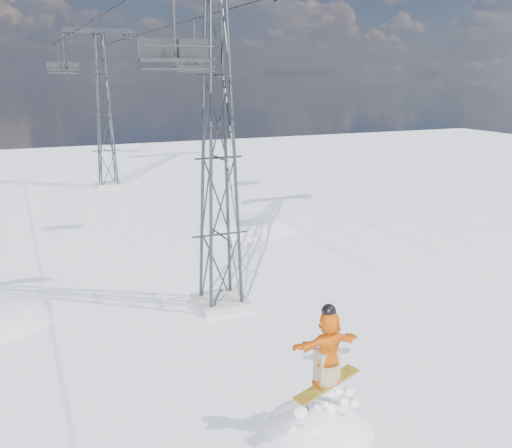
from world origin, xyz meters
The scene contains 9 objects.
ground centered at (0.00, 0.00, 0.00)m, with size 120.00×120.00×0.00m, color white.
snow_terrain centered at (-4.77, 21.24, -9.59)m, with size 39.00×37.00×22.00m.
lift_tower_near centered at (0.80, 8.00, 5.47)m, with size 5.20×1.80×11.43m.
lift_tower_far centered at (0.80, 33.00, 5.47)m, with size 5.20×1.80×11.43m.
haul_cables centered at (0.80, 19.50, 10.85)m, with size 4.46×51.00×0.06m.
lift_chair_near centered at (-1.40, 5.21, 8.88)m, with size 1.99×0.57×2.47m.
lift_chair_mid centered at (3.00, 17.52, 8.86)m, with size 2.00×0.58×2.48m.
lift_chair_far centered at (-1.40, 35.98, 8.81)m, with size 2.06×0.59×2.55m.
lift_chair_extra centered at (-1.40, 40.66, 8.87)m, with size 2.00×0.57×2.47m.
Camera 1 is at (-5.75, -10.48, 8.30)m, focal length 40.00 mm.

